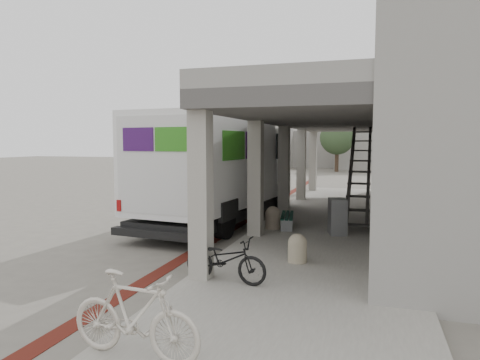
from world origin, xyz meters
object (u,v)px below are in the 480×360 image
(fedex_truck, at_px, (221,167))
(bicycle_black, at_px, (225,259))
(utility_cabinet, at_px, (337,216))
(bicycle_cream, at_px, (135,316))
(bench, at_px, (287,218))

(fedex_truck, height_order, bicycle_black, fedex_truck)
(utility_cabinet, relative_size, bicycle_cream, 0.57)
(bicycle_black, relative_size, bicycle_cream, 0.92)
(bench, distance_m, bicycle_cream, 8.56)
(bench, bearing_deg, bicycle_black, -100.25)
(fedex_truck, xyz_separation_m, bicycle_cream, (2.23, -9.27, -1.25))
(utility_cabinet, bearing_deg, bench, 143.64)
(bicycle_black, bearing_deg, bicycle_cream, -175.42)
(fedex_truck, distance_m, bench, 2.95)
(bench, xyz_separation_m, bicycle_black, (-0.10, -5.53, 0.15))
(bench, distance_m, utility_cabinet, 1.70)
(utility_cabinet, bearing_deg, bicycle_black, -123.65)
(bicycle_black, bearing_deg, utility_cabinet, -12.27)
(utility_cabinet, distance_m, bicycle_cream, 8.13)
(bench, bearing_deg, fedex_truck, 154.37)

